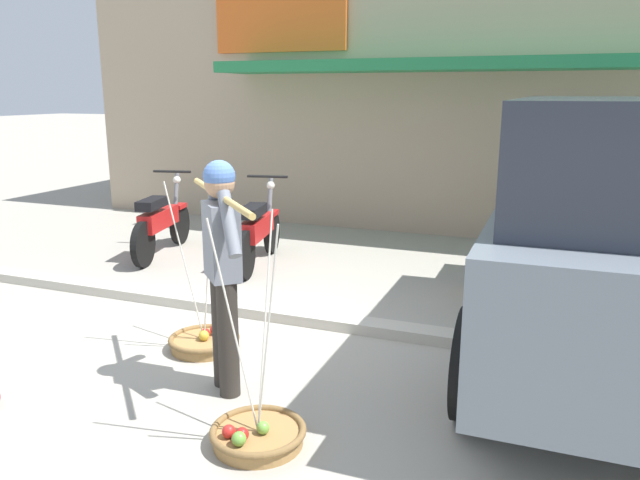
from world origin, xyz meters
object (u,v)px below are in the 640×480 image
(wooden_crate, at_px, (491,282))
(fruit_basket_right_side, at_px, (204,340))
(motorcycle_nearest_shop, at_px, (161,222))
(motorcycle_second_in_row, at_px, (259,231))
(fruit_vendor, at_px, (222,262))
(fruit_basket_left_side, at_px, (257,433))
(parked_truck, at_px, (628,224))

(wooden_crate, bearing_deg, fruit_basket_right_side, -132.28)
(fruit_basket_right_side, distance_m, motorcycle_nearest_shop, 3.33)
(motorcycle_second_in_row, relative_size, wooden_crate, 4.09)
(fruit_basket_right_side, xyz_separation_m, motorcycle_second_in_row, (-0.75, 2.50, 0.38))
(fruit_vendor, height_order, fruit_basket_left_side, fruit_vendor)
(fruit_basket_left_side, bearing_deg, wooden_crate, 73.78)
(fruit_basket_left_side, xyz_separation_m, fruit_basket_right_side, (-1.10, 1.15, 0.00))
(fruit_basket_left_side, relative_size, parked_truck, 0.30)
(fruit_vendor, relative_size, motorcycle_nearest_shop, 0.95)
(wooden_crate, bearing_deg, fruit_basket_left_side, -106.22)
(fruit_basket_left_side, relative_size, fruit_basket_right_side, 1.00)
(fruit_vendor, bearing_deg, parked_truck, 32.04)
(fruit_basket_right_side, relative_size, wooden_crate, 3.30)
(motorcycle_nearest_shop, xyz_separation_m, motorcycle_second_in_row, (1.44, 0.02, 0.00))
(fruit_basket_left_side, distance_m, wooden_crate, 3.61)
(parked_truck, distance_m, wooden_crate, 1.92)
(fruit_basket_right_side, height_order, motorcycle_nearest_shop, fruit_basket_right_side)
(motorcycle_nearest_shop, bearing_deg, motorcycle_second_in_row, 0.87)
(fruit_basket_right_side, height_order, wooden_crate, fruit_basket_right_side)
(fruit_basket_left_side, height_order, motorcycle_second_in_row, fruit_basket_left_side)
(fruit_basket_left_side, bearing_deg, motorcycle_nearest_shop, 132.23)
(fruit_basket_left_side, bearing_deg, fruit_basket_right_side, 133.68)
(motorcycle_second_in_row, bearing_deg, fruit_basket_left_side, -63.13)
(motorcycle_nearest_shop, bearing_deg, parked_truck, -14.10)
(fruit_basket_left_side, distance_m, parked_truck, 3.29)
(motorcycle_nearest_shop, bearing_deg, fruit_basket_right_side, -48.47)
(motorcycle_nearest_shop, height_order, motorcycle_second_in_row, same)
(motorcycle_second_in_row, xyz_separation_m, wooden_crate, (2.86, -0.18, -0.29))
(motorcycle_second_in_row, xyz_separation_m, parked_truck, (4.00, -1.39, 0.68))
(fruit_vendor, distance_m, fruit_basket_left_side, 1.20)
(motorcycle_second_in_row, bearing_deg, parked_truck, -19.16)
(fruit_basket_right_side, height_order, parked_truck, parked_truck)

